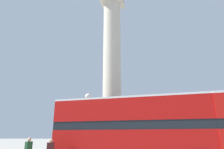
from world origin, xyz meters
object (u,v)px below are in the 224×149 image
(bus_a, at_px, (135,127))
(equestrian_statue, at_px, (221,138))
(street_lamp, at_px, (87,115))
(monument_column, at_px, (112,86))

(bus_a, height_order, equestrian_statue, equestrian_statue)
(bus_a, xyz_separation_m, equestrian_statue, (7.73, 11.44, -0.74))
(street_lamp, bearing_deg, monument_column, 69.04)
(monument_column, bearing_deg, street_lamp, -110.96)
(bus_a, relative_size, equestrian_statue, 1.98)
(monument_column, height_order, street_lamp, monument_column)
(equestrian_statue, bearing_deg, street_lamp, -161.50)
(bus_a, distance_m, equestrian_statue, 13.82)
(monument_column, distance_m, street_lamp, 5.00)
(equestrian_statue, xyz_separation_m, street_lamp, (-12.33, -8.48, 1.90))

